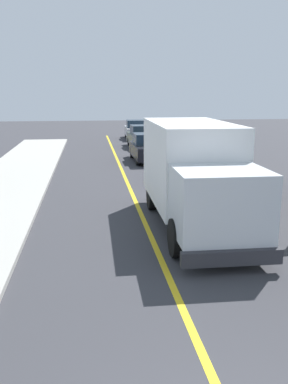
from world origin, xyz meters
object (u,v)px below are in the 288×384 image
(box_truck, at_px, (194,170))
(parked_car_furthest, at_px, (136,130))
(parked_car_far, at_px, (142,137))
(parked_car_near, at_px, (184,167))
(parked_car_mid, at_px, (148,148))

(box_truck, relative_size, parked_car_furthest, 1.62)
(parked_car_far, bearing_deg, parked_car_furthest, 88.08)
(parked_car_near, relative_size, parked_car_furthest, 1.00)
(parked_car_mid, xyz_separation_m, parked_car_far, (0.47, 6.47, 0.00))
(parked_car_near, bearing_deg, box_truck, -99.74)
(parked_car_near, relative_size, parked_car_far, 0.99)
(parked_car_mid, bearing_deg, parked_car_near, -84.04)
(box_truck, relative_size, parked_car_mid, 1.63)
(parked_car_mid, relative_size, parked_car_furthest, 1.00)
(parked_car_mid, distance_m, parked_car_furthest, 12.65)
(parked_car_mid, height_order, parked_car_furthest, same)
(box_truck, xyz_separation_m, parked_car_furthest, (0.99, 25.41, -0.97))
(parked_car_furthest, bearing_deg, parked_car_far, -91.92)
(parked_car_furthest, bearing_deg, box_truck, -92.22)
(box_truck, distance_m, parked_car_furthest, 25.45)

